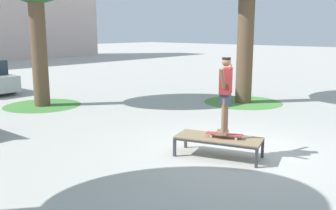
% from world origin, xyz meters
% --- Properties ---
extents(ground_plane, '(120.00, 120.00, 0.00)m').
position_xyz_m(ground_plane, '(0.00, 0.00, 0.00)').
color(ground_plane, '#B7B5AD').
extents(skate_box, '(1.29, 2.04, 0.46)m').
position_xyz_m(skate_box, '(-0.59, 0.08, 0.41)').
color(skate_box, '#38383D').
rests_on(skate_box, ground).
extents(skateboard, '(0.47, 0.82, 0.09)m').
position_xyz_m(skateboard, '(-0.55, -0.04, 0.54)').
color(skateboard, '#B23333').
rests_on(skateboard, skate_box).
extents(skater, '(0.96, 0.43, 1.69)m').
position_xyz_m(skater, '(-0.55, -0.04, 1.53)').
color(skater, '#8E6647').
rests_on(skater, skateboard).
extents(grass_patch_near_right, '(3.06, 3.06, 0.01)m').
position_xyz_m(grass_patch_near_right, '(5.61, 3.02, 0.00)').
color(grass_patch_near_right, '#519342').
rests_on(grass_patch_near_right, ground).
extents(grass_patch_mid_back, '(2.86, 2.86, 0.01)m').
position_xyz_m(grass_patch_mid_back, '(0.04, 8.45, 0.00)').
color(grass_patch_mid_back, '#47893D').
rests_on(grass_patch_mid_back, ground).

